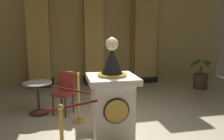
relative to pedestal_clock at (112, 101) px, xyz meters
The scene contains 11 objects.
ground_plane 0.78m from the pedestal_clock, 46.81° to the left, with size 10.46×10.46×0.00m, color beige.
back_wall 4.90m from the pedestal_clock, 87.02° to the left, with size 10.46×0.16×4.09m, color tan.
pedestal_clock is the anchor object (origin of this frame).
stanchion_near 1.08m from the pedestal_clock, 119.81° to the left, with size 0.24×0.24×1.05m.
velvet_rope 0.68m from the pedestal_clock, behind, with size 1.04×1.06×0.22m.
column_left 4.79m from the pedestal_clock, 109.97° to the left, with size 0.83×0.83×3.93m.
column_right 4.97m from the pedestal_clock, 64.54° to the left, with size 0.95×0.95×3.93m.
column_centre_rear 4.53m from the pedestal_clock, 86.77° to the left, with size 0.77×0.77×3.93m.
potted_palm_right 4.55m from the pedestal_clock, 38.42° to the left, with size 0.75×0.75×1.03m.
cafe_table 2.09m from the pedestal_clock, 131.66° to the left, with size 0.63×0.63×0.73m.
cafe_chair_red 1.67m from the pedestal_clock, 118.30° to the left, with size 0.55×0.55×0.96m.
Camera 1 is at (-1.00, -3.84, 1.89)m, focal length 35.99 mm.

